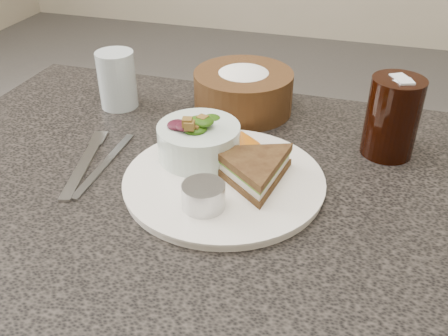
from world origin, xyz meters
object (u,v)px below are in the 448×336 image
sandwich (253,169)px  dressing_ramekin (204,196)px  salad_bowl (199,136)px  bread_basket (243,85)px  water_glass (117,80)px  cola_glass (393,114)px  dinner_plate (224,181)px

sandwich → dressing_ramekin: 0.10m
sandwich → salad_bowl: 0.11m
salad_bowl → bread_basket: bread_basket is taller
sandwich → water_glass: (-0.32, 0.19, 0.02)m
bread_basket → cola_glass: size_ratio=1.30×
dinner_plate → water_glass: size_ratio=2.74×
sandwich → water_glass: size_ratio=1.36×
dinner_plate → salad_bowl: (-0.06, 0.05, 0.04)m
water_glass → dressing_ramekin: bearing=-45.9°
dinner_plate → bread_basket: bread_basket is taller
salad_bowl → water_glass: size_ratio=1.19×
bread_basket → water_glass: 0.24m
cola_glass → sandwich: bearing=-139.0°
salad_bowl → water_glass: (-0.22, 0.15, 0.00)m
salad_bowl → bread_basket: size_ratio=0.70×
salad_bowl → bread_basket: (0.02, 0.20, 0.00)m
dinner_plate → cola_glass: size_ratio=2.08×
dressing_ramekin → bread_basket: 0.33m
bread_basket → water_glass: size_ratio=1.71×
dressing_ramekin → water_glass: (-0.27, 0.28, 0.02)m
bread_basket → water_glass: water_glass is taller
salad_bowl → cola_glass: (0.28, 0.12, 0.02)m
dinner_plate → salad_bowl: 0.08m
dressing_ramekin → bread_basket: (-0.03, 0.33, 0.02)m
dinner_plate → dressing_ramekin: bearing=-94.5°
cola_glass → dinner_plate: bearing=-143.8°
cola_glass → water_glass: (-0.50, 0.03, -0.02)m
dressing_ramekin → salad_bowl: bearing=112.0°
water_glass → bread_basket: bearing=12.0°
bread_basket → cola_glass: (0.27, -0.08, 0.02)m
sandwich → dressing_ramekin: bearing=-82.0°
bread_basket → cola_glass: bearing=-17.2°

